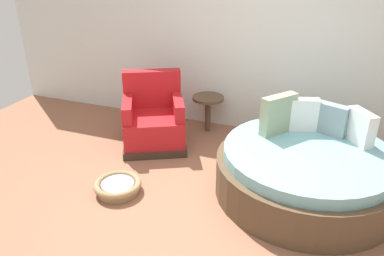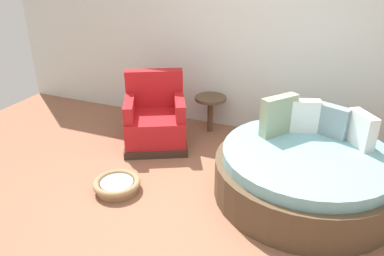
# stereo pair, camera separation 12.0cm
# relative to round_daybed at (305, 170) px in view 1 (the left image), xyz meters

# --- Properties ---
(ground_plane) EXTENTS (8.00, 8.00, 0.02)m
(ground_plane) POSITION_rel_round_daybed_xyz_m (-0.87, -0.73, -0.28)
(ground_plane) COLOR #936047
(back_wall) EXTENTS (8.00, 0.12, 2.73)m
(back_wall) POSITION_rel_round_daybed_xyz_m (-0.87, 1.42, 1.09)
(back_wall) COLOR silver
(back_wall) RESTS_ON ground_plane
(round_daybed) EXTENTS (1.88, 1.88, 0.96)m
(round_daybed) POSITION_rel_round_daybed_xyz_m (0.00, 0.00, 0.00)
(round_daybed) COLOR brown
(round_daybed) RESTS_ON ground_plane
(red_armchair) EXTENTS (1.08, 1.08, 0.94)m
(red_armchair) POSITION_rel_round_daybed_xyz_m (-1.99, 0.45, 0.06)
(red_armchair) COLOR #38281E
(red_armchair) RESTS_ON ground_plane
(pet_basket) EXTENTS (0.51, 0.51, 0.13)m
(pet_basket) POSITION_rel_round_daybed_xyz_m (-1.86, -0.71, -0.20)
(pet_basket) COLOR #9E7F56
(pet_basket) RESTS_ON ground_plane
(side_table) EXTENTS (0.44, 0.44, 0.52)m
(side_table) POSITION_rel_round_daybed_xyz_m (-1.45, 1.08, 0.15)
(side_table) COLOR brown
(side_table) RESTS_ON ground_plane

